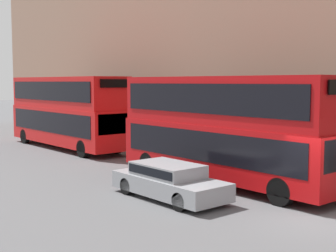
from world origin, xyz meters
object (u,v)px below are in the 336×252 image
at_px(bus_second_in_queue, 67,109).
at_px(car_dark_sedan, 169,180).
at_px(bus_leading, 224,125).
at_px(pedestrian, 242,153).

distance_m(bus_second_in_queue, car_dark_sedan, 14.77).
xyz_separation_m(bus_leading, pedestrian, (2.95, 1.54, -1.62)).
distance_m(bus_leading, car_dark_sedan, 3.86).
bearing_deg(car_dark_sedan, bus_leading, 7.45).
xyz_separation_m(bus_second_in_queue, pedestrian, (2.95, -12.28, -1.67)).
bearing_deg(bus_leading, car_dark_sedan, -172.55).
distance_m(bus_leading, bus_second_in_queue, 13.82).
xyz_separation_m(bus_leading, bus_second_in_queue, (-0.00, 13.82, 0.04)).
height_order(bus_leading, bus_second_in_queue, bus_second_in_queue).
bearing_deg(bus_second_in_queue, pedestrian, -76.51).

